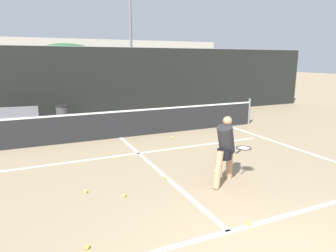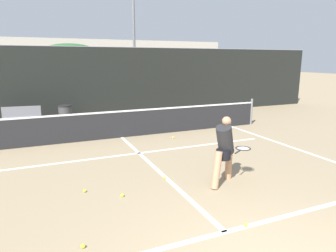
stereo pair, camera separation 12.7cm
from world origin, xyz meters
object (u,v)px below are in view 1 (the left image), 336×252
Objects in this scene: courtside_bench at (19,117)px; trash_bin at (63,115)px; player_practicing at (226,148)px; parked_car at (44,100)px.

courtside_bench is 1.63m from trash_bin.
courtside_bench is 1.78× the size of trash_bin.
player_practicing is 8.69m from courtside_bench.
trash_bin is at bearing -82.09° from parked_car.
parked_car is (-3.20, 11.57, -0.17)m from player_practicing.
courtside_bench is at bearing 87.24° from player_practicing.
player_practicing is 1.82× the size of trash_bin.
player_practicing is 12.01m from parked_car.
player_practicing reaches higher than trash_bin.
parked_car is at bearing 80.72° from courtside_bench.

